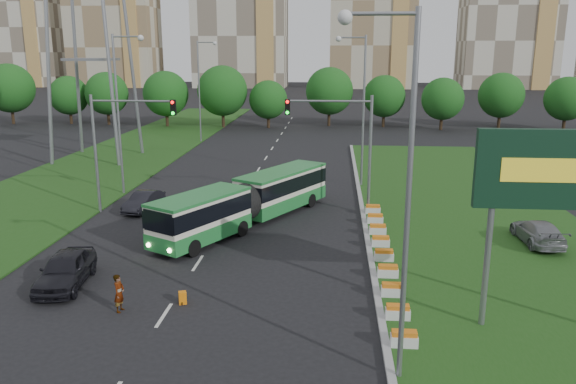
# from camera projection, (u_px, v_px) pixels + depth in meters

# --- Properties ---
(ground) EXTENTS (360.00, 360.00, 0.00)m
(ground) POSITION_uv_depth(u_px,v_px,m) (255.00, 265.00, 29.08)
(ground) COLOR black
(ground) RESTS_ON ground
(grass_median) EXTENTS (14.00, 60.00, 0.15)m
(grass_median) POSITION_uv_depth(u_px,v_px,m) (474.00, 224.00, 35.78)
(grass_median) COLOR #1E4814
(grass_median) RESTS_ON ground
(median_kerb) EXTENTS (0.30, 60.00, 0.18)m
(median_kerb) POSITION_uv_depth(u_px,v_px,m) (364.00, 221.00, 36.32)
(median_kerb) COLOR #9A9A9A
(median_kerb) RESTS_ON ground
(left_verge) EXTENTS (12.00, 110.00, 0.10)m
(left_verge) POSITION_uv_depth(u_px,v_px,m) (107.00, 165.00, 54.65)
(left_verge) COLOR #1E4814
(left_verge) RESTS_ON ground
(lane_markings) EXTENTS (0.20, 100.00, 0.01)m
(lane_markings) POSITION_uv_depth(u_px,v_px,m) (252.00, 179.00, 48.65)
(lane_markings) COLOR silver
(lane_markings) RESTS_ON ground
(flower_planters) EXTENTS (1.10, 18.10, 0.60)m
(flower_planters) POSITION_uv_depth(u_px,v_px,m) (384.00, 255.00, 29.22)
(flower_planters) COLOR silver
(flower_planters) RESTS_ON grass_median
(billboard) EXTENTS (6.00, 0.37, 8.00)m
(billboard) POSITION_uv_depth(u_px,v_px,m) (557.00, 178.00, 20.82)
(billboard) COLOR gray
(billboard) RESTS_ON ground
(traffic_mast_median) EXTENTS (5.76, 0.32, 8.00)m
(traffic_mast_median) POSITION_uv_depth(u_px,v_px,m) (346.00, 136.00, 37.07)
(traffic_mast_median) COLOR gray
(traffic_mast_median) RESTS_ON ground
(traffic_mast_left) EXTENTS (5.76, 0.32, 8.00)m
(traffic_mast_left) POSITION_uv_depth(u_px,v_px,m) (118.00, 135.00, 37.30)
(traffic_mast_left) COLOR gray
(traffic_mast_left) RESTS_ON ground
(street_lamps) EXTENTS (36.00, 60.00, 12.00)m
(street_lamps) POSITION_uv_depth(u_px,v_px,m) (230.00, 125.00, 37.53)
(street_lamps) COLOR gray
(street_lamps) RESTS_ON ground
(tree_line) EXTENTS (120.00, 8.00, 9.00)m
(tree_line) POSITION_uv_depth(u_px,v_px,m) (376.00, 96.00, 80.38)
(tree_line) COLOR #144C15
(tree_line) RESTS_ON ground
(apartment_tower_west) EXTENTS (26.00, 15.00, 48.00)m
(apartment_tower_west) POSITION_uv_depth(u_px,v_px,m) (112.00, 8.00, 173.37)
(apartment_tower_west) COLOR #BDB498
(apartment_tower_west) RESTS_ON ground
(apartment_tower_cwest) EXTENTS (28.00, 15.00, 52.00)m
(apartment_tower_cwest) POSITION_uv_depth(u_px,v_px,m) (240.00, 0.00, 169.75)
(apartment_tower_cwest) COLOR beige
(apartment_tower_cwest) RESTS_ON ground
(apartment_tower_ceast) EXTENTS (25.00, 15.00, 50.00)m
(apartment_tower_ceast) POSITION_uv_depth(u_px,v_px,m) (373.00, 2.00, 166.86)
(apartment_tower_ceast) COLOR #BDB498
(apartment_tower_ceast) RESTS_ON ground
(apartment_tower_east) EXTENTS (27.00, 15.00, 47.00)m
(apartment_tower_east) POSITION_uv_depth(u_px,v_px,m) (511.00, 7.00, 164.08)
(apartment_tower_east) COLOR beige
(apartment_tower_east) RESTS_ON ground
(midrise_west) EXTENTS (22.00, 14.00, 36.00)m
(midrise_west) POSITION_uv_depth(u_px,v_px,m) (22.00, 28.00, 177.18)
(midrise_west) COLOR beige
(midrise_west) RESTS_ON ground
(articulated_bus) EXTENTS (2.39, 15.31, 2.52)m
(articulated_bus) POSITION_uv_depth(u_px,v_px,m) (243.00, 201.00, 35.63)
(articulated_bus) COLOR silver
(articulated_bus) RESTS_ON ground
(car_left_near) EXTENTS (2.47, 4.92, 1.61)m
(car_left_near) POSITION_uv_depth(u_px,v_px,m) (65.00, 269.00, 26.33)
(car_left_near) COLOR black
(car_left_near) RESTS_ON ground
(car_left_far) EXTENTS (2.05, 4.17, 1.31)m
(car_left_far) POSITION_uv_depth(u_px,v_px,m) (144.00, 201.00, 38.91)
(car_left_far) COLOR black
(car_left_far) RESTS_ON ground
(car_median) EXTENTS (2.09, 4.70, 1.34)m
(car_median) POSITION_uv_depth(u_px,v_px,m) (538.00, 232.00, 31.77)
(car_median) COLOR gray
(car_median) RESTS_ON grass_median
(pedestrian) EXTENTS (0.45, 0.64, 1.66)m
(pedestrian) POSITION_uv_depth(u_px,v_px,m) (119.00, 293.00, 23.69)
(pedestrian) COLOR gray
(pedestrian) RESTS_ON ground
(shopping_trolley) EXTENTS (0.33, 0.35, 0.56)m
(shopping_trolley) POSITION_uv_depth(u_px,v_px,m) (183.00, 298.00, 24.53)
(shopping_trolley) COLOR orange
(shopping_trolley) RESTS_ON ground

